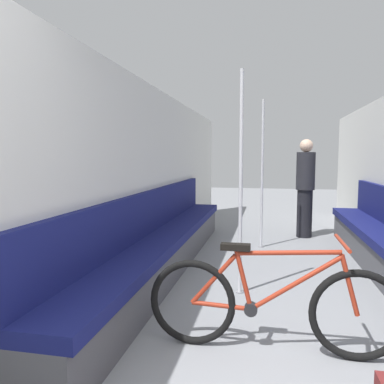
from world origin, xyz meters
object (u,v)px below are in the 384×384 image
(bench_seat_row_left, at_px, (165,245))
(bicycle, at_px, (271,305))
(grab_pole_near, at_px, (262,176))
(grab_pole_far, at_px, (241,187))
(passenger_standing, at_px, (305,187))

(bench_seat_row_left, xyz_separation_m, bicycle, (1.19, -1.58, 0.02))
(grab_pole_near, distance_m, grab_pole_far, 1.93)
(grab_pole_near, xyz_separation_m, grab_pole_far, (-0.17, -1.93, 0.00))
(bicycle, distance_m, grab_pole_near, 3.09)
(grab_pole_near, relative_size, passenger_standing, 1.33)
(bicycle, height_order, grab_pole_near, grab_pole_near)
(bench_seat_row_left, bearing_deg, bicycle, -53.08)
(bench_seat_row_left, height_order, grab_pole_near, grab_pole_near)
(bench_seat_row_left, height_order, bicycle, bench_seat_row_left)
(grab_pole_near, xyz_separation_m, passenger_standing, (0.68, 0.86, -0.21))
(grab_pole_far, bearing_deg, grab_pole_near, 85.06)
(grab_pole_far, height_order, passenger_standing, grab_pole_far)
(bench_seat_row_left, xyz_separation_m, grab_pole_near, (1.07, 1.42, 0.73))
(passenger_standing, bearing_deg, grab_pole_far, -17.44)
(grab_pole_near, relative_size, grab_pole_far, 1.00)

